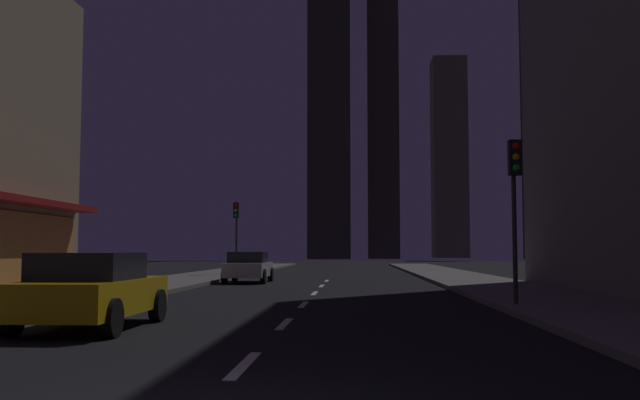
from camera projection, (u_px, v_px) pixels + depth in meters
The scene contains 14 objects.
ground_plane at pixel (329, 280), 37.84m from camera, with size 78.00×136.00×0.10m, color black.
sidewalk_right at pixel (460, 278), 37.50m from camera, with size 4.00×76.00×0.15m, color #605E59.
sidewalk_left at pixel (200, 277), 38.21m from camera, with size 4.00×76.00×0.15m, color #605E59.
lane_marking_center at pixel (303, 305), 19.52m from camera, with size 0.16×33.40×0.01m.
skyscraper_distant_tall at pixel (329, 83), 134.28m from camera, with size 7.93×6.78×66.67m, color #2F2D23.
skyscraper_distant_mid at pixel (383, 107), 138.12m from camera, with size 5.99×5.67×59.11m, color #322F25.
skyscraper_distant_short at pixel (449, 158), 158.95m from camera, with size 7.53×7.93×44.91m, color #615C48.
skyscraper_distant_slender at pixel (540, 123), 131.04m from camera, with size 5.37×8.14×50.51m, color #322F25.
car_parked_near at pixel (91, 290), 13.47m from camera, with size 1.98×4.24×1.45m.
car_parked_far at pixel (248, 267), 33.19m from camera, with size 1.98×4.24×1.45m.
fire_hydrant_far_left at pixel (143, 281), 24.39m from camera, with size 0.42×0.30×0.65m.
traffic_light_near_right at pixel (515, 184), 17.96m from camera, with size 0.32×0.48×4.20m.
traffic_light_far_left at pixel (236, 222), 41.08m from camera, with size 0.32×0.48×4.20m.
street_lamp_right at pixel (596, 30), 11.49m from camera, with size 1.96×0.56×6.58m.
Camera 1 is at (1.45, -6.03, 1.48)m, focal length 39.68 mm.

